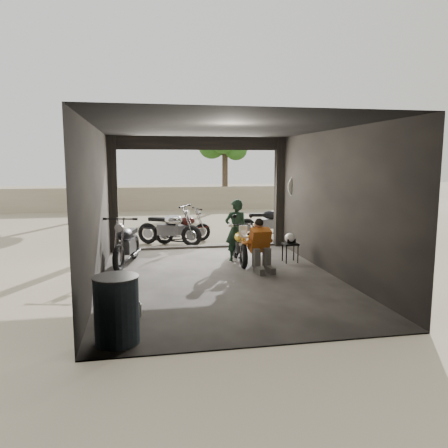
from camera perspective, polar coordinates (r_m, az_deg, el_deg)
name	(u,v)px	position (r m, az deg, el deg)	size (l,w,h in m)	color
ground	(220,280)	(9.43, -0.47, -7.29)	(80.00, 80.00, 0.00)	#7A6D56
garage	(216,218)	(9.71, -1.06, 0.85)	(7.00, 7.13, 3.20)	#2D2B28
boundary_wall	(173,198)	(23.08, -6.72, 3.34)	(18.00, 0.30, 1.20)	gray
tree_left	(109,130)	(21.54, -14.74, 11.81)	(2.20, 2.20, 5.60)	#382B1E
tree_right	(225,142)	(23.39, 0.13, 10.71)	(2.20, 2.20, 5.00)	#382B1E
main_bike	(239,242)	(10.87, 2.03, -2.36)	(0.65, 1.59, 1.06)	beige
left_bike	(127,240)	(10.83, -12.61, -2.10)	(0.75, 1.83, 1.24)	black
outside_bike_a	(169,225)	(13.25, -7.18, -0.14)	(0.75, 1.82, 1.23)	black
outside_bike_b	(184,226)	(13.64, -5.29, -0.22)	(0.65, 1.58, 1.07)	#3C100E
outside_bike_c	(267,220)	(14.67, 5.70, 0.58)	(0.72, 1.74, 1.18)	black
rider	(236,230)	(11.00, 1.57, -0.85)	(0.58, 0.38, 1.58)	black
mechanic	(262,247)	(9.97, 4.94, -3.00)	(0.60, 0.81, 1.18)	#BE5F19
stool	(290,246)	(11.01, 8.65, -2.87)	(0.36, 0.36, 0.50)	black
helmet	(290,238)	(11.00, 8.63, -1.81)	(0.27, 0.28, 0.25)	white
oil_drum	(117,311)	(6.30, -13.86, -10.94)	(0.61, 0.61, 0.95)	#3B5163
sign_post	(300,200)	(12.45, 9.89, 3.17)	(0.73, 0.08, 2.19)	black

